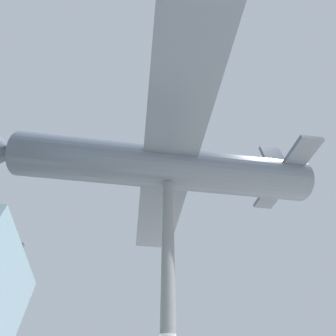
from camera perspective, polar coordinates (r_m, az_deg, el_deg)
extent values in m
cylinder|color=slate|center=(7.49, 0.00, -26.55)|extent=(0.43, 0.43, 7.66)
cylinder|color=#4C5666|center=(10.12, 0.00, 0.00)|extent=(3.63, 12.87, 1.91)
cube|color=#4C5666|center=(10.12, 0.00, 0.00)|extent=(15.20, 4.35, 0.18)
cube|color=#4C5666|center=(12.11, 27.28, -2.14)|extent=(4.90, 1.65, 0.18)
cube|color=#4C5666|center=(12.84, 25.62, 1.53)|extent=(0.33, 1.11, 2.17)
cone|color=#4C5666|center=(11.71, -36.08, 3.36)|extent=(1.77, 1.37, 1.62)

